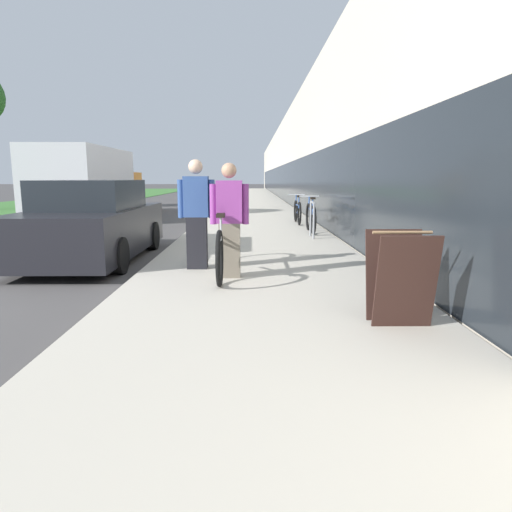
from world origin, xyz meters
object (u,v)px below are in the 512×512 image
object	(u,v)px
bike_rack_hoop	(312,216)
cruiser_bike_nearest	(311,217)
person_rider	(229,221)
tandem_bicycle	(224,246)
cruiser_bike_middle	(297,211)
sandwich_board_sign	(400,277)
person_bystander	(197,214)
parked_sedan_curbside	(93,224)
moving_truck	(90,183)

from	to	relation	value
bike_rack_hoop	cruiser_bike_nearest	xyz separation A→B (m)	(0.10, 1.01, -0.13)
person_rider	cruiser_bike_nearest	xyz separation A→B (m)	(1.84, 5.32, -0.41)
tandem_bicycle	cruiser_bike_middle	xyz separation A→B (m)	(1.84, 7.34, -0.02)
sandwich_board_sign	cruiser_bike_nearest	bearing A→B (deg)	89.04
person_bystander	parked_sedan_curbside	xyz separation A→B (m)	(-2.14, 1.60, -0.30)
tandem_bicycle	moving_truck	distance (m)	12.63
sandwich_board_sign	person_rider	bearing A→B (deg)	129.09
tandem_bicycle	cruiser_bike_nearest	bearing A→B (deg)	68.74
tandem_bicycle	bike_rack_hoop	world-z (taller)	tandem_bicycle
tandem_bicycle	person_rider	bearing A→B (deg)	-71.99
person_bystander	cruiser_bike_nearest	xyz separation A→B (m)	(2.37, 4.69, -0.45)
bike_rack_hoop	parked_sedan_curbside	size ratio (longest dim) A/B	0.20
bike_rack_hoop	cruiser_bike_middle	world-z (taller)	cruiser_bike_middle
tandem_bicycle	moving_truck	xyz separation A→B (m)	(-5.80, 11.19, 0.79)
cruiser_bike_middle	sandwich_board_sign	distance (m)	9.77
tandem_bicycle	sandwich_board_sign	bearing A→B (deg)	-53.20
cruiser_bike_nearest	cruiser_bike_middle	world-z (taller)	cruiser_bike_nearest
bike_rack_hoop	cruiser_bike_middle	xyz separation A→B (m)	(-0.00, 3.35, -0.14)
bike_rack_hoop	cruiser_bike_middle	distance (m)	3.35
sandwich_board_sign	cruiser_bike_middle	bearing A→B (deg)	89.88
cruiser_bike_middle	person_rider	bearing A→B (deg)	-102.78
person_rider	bike_rack_hoop	xyz separation A→B (m)	(1.74, 4.31, -0.29)
cruiser_bike_middle	sandwich_board_sign	bearing A→B (deg)	-90.12
cruiser_bike_middle	sandwich_board_sign	world-z (taller)	sandwich_board_sign
tandem_bicycle	person_rider	distance (m)	0.53
person_bystander	cruiser_bike_middle	world-z (taller)	person_bystander
person_rider	moving_truck	size ratio (longest dim) A/B	0.21
person_bystander	bike_rack_hoop	xyz separation A→B (m)	(2.27, 3.68, -0.32)
cruiser_bike_nearest	sandwich_board_sign	world-z (taller)	cruiser_bike_nearest
person_rider	cruiser_bike_middle	size ratio (longest dim) A/B	0.88
person_rider	parked_sedan_curbside	distance (m)	3.49
person_bystander	cruiser_bike_nearest	size ratio (longest dim) A/B	0.98
moving_truck	bike_rack_hoop	bearing A→B (deg)	-43.24
parked_sedan_curbside	moving_truck	xyz separation A→B (m)	(-3.24, 9.27, 0.65)
tandem_bicycle	cruiser_bike_middle	size ratio (longest dim) A/B	1.43
moving_truck	cruiser_bike_middle	bearing A→B (deg)	-26.70
bike_rack_hoop	cruiser_bike_nearest	bearing A→B (deg)	84.22
person_rider	moving_truck	xyz separation A→B (m)	(-5.91, 11.51, 0.38)
cruiser_bike_nearest	parked_sedan_curbside	bearing A→B (deg)	-145.61
tandem_bicycle	person_rider	xyz separation A→B (m)	(0.10, -0.32, 0.41)
parked_sedan_curbside	person_bystander	bearing A→B (deg)	-36.76
parked_sedan_curbside	moving_truck	bearing A→B (deg)	109.25
person_rider	person_bystander	distance (m)	0.83
bike_rack_hoop	sandwich_board_sign	distance (m)	6.43
person_rider	cruiser_bike_nearest	size ratio (longest dim) A/B	0.94
person_bystander	sandwich_board_sign	distance (m)	3.57
person_rider	parked_sedan_curbside	size ratio (longest dim) A/B	0.37
person_rider	moving_truck	distance (m)	12.94
person_rider	cruiser_bike_nearest	world-z (taller)	person_rider
sandwich_board_sign	parked_sedan_curbside	xyz separation A→B (m)	(-4.39, 4.35, 0.09)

